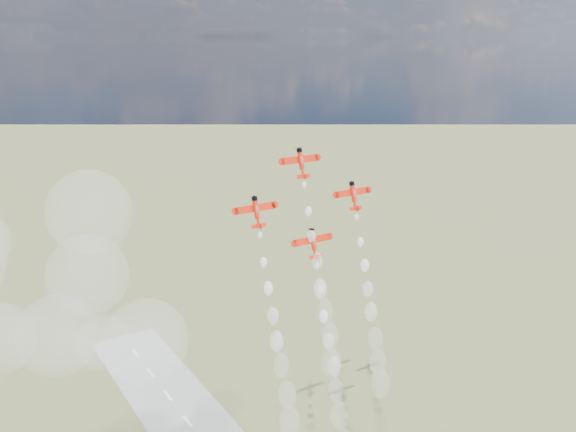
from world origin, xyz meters
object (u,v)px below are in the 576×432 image
(plane_lead, at_px, (301,162))
(plane_slot, at_px, (313,243))
(plane_left, at_px, (256,211))
(plane_right, at_px, (353,195))

(plane_lead, bearing_deg, plane_slot, -90.00)
(plane_slot, bearing_deg, plane_left, 168.69)
(plane_slot, bearing_deg, plane_right, 11.31)
(plane_lead, xyz_separation_m, plane_right, (15.48, -3.10, -10.38))
(plane_lead, height_order, plane_right, plane_lead)
(plane_left, bearing_deg, plane_slot, -11.31)
(plane_right, bearing_deg, plane_slot, -168.69)
(plane_left, distance_m, plane_right, 30.95)
(plane_right, bearing_deg, plane_left, 180.00)
(plane_left, bearing_deg, plane_lead, 11.31)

